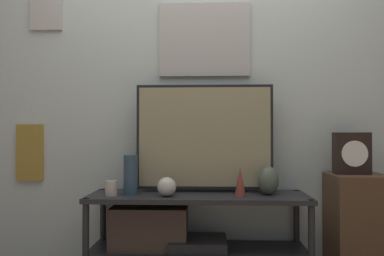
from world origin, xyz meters
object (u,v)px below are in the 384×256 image
Objects in this scene: vase_slim_bronze at (240,182)px; vase_tall_ceramic at (131,175)px; television at (204,137)px; candle_jar at (111,188)px; vase_round_glass at (167,187)px; mantel_clock at (352,153)px; vase_urn_stoneware at (268,181)px.

vase_tall_ceramic is at bearing 176.19° from vase_slim_bronze.
candle_jar is at bearing -163.19° from television.
vase_slim_bronze reaches higher than vase_round_glass.
mantel_clock is (1.42, 0.09, 0.14)m from vase_tall_ceramic.
vase_tall_ceramic is at bearing -176.41° from mantel_clock.
television is 0.54m from vase_tall_ceramic.
vase_slim_bronze is at bearing -169.51° from mantel_clock.
vase_urn_stoneware is (0.87, 0.02, -0.03)m from vase_tall_ceramic.
vase_tall_ceramic reaches higher than vase_round_glass.
vase_tall_ceramic reaches higher than vase_slim_bronze.
vase_slim_bronze is (0.22, -0.17, -0.28)m from television.
vase_slim_bronze is 0.76m from mantel_clock.
vase_slim_bronze is 0.69m from vase_tall_ceramic.
vase_tall_ceramic is 1.39× the size of vase_urn_stoneware.
vase_tall_ceramic is at bearing -165.23° from television.
mantel_clock reaches higher than candle_jar.
candle_jar is 1.55m from mantel_clock.
mantel_clock is at bearing 7.30° from vase_urn_stoneware.
television reaches higher than vase_slim_bronze.
mantel_clock reaches higher than vase_round_glass.
television is 3.61× the size of vase_tall_ceramic.
mantel_clock is (1.53, 0.14, 0.21)m from candle_jar.
television reaches higher than mantel_clock.
vase_slim_bronze is at bearing -3.81° from vase_tall_ceramic.
vase_slim_bronze is at bearing -37.44° from television.
television is 0.69m from candle_jar.
television is at bearing 16.81° from candle_jar.
candle_jar is (-0.35, 0.01, -0.01)m from vase_round_glass.
vase_slim_bronze is 0.67× the size of mantel_clock.
vase_urn_stoneware reaches higher than candle_jar.
vase_urn_stoneware is at bearing 4.11° from candle_jar.
vase_round_glass is 0.35m from candle_jar.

